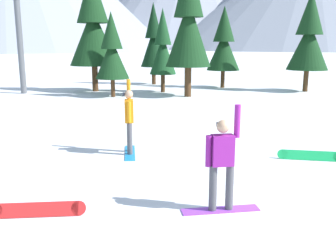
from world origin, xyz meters
name	(u,v)px	position (x,y,z in m)	size (l,w,h in m)	color
ground_plane	(309,208)	(0.00, 0.00, 0.00)	(800.00, 800.00, 0.00)	white
snowboarder_foreground	(222,162)	(-1.69, -0.18, 0.96)	(1.50, 0.57, 2.01)	#993FD8
snowboarder_midground	(129,119)	(-3.96, 3.56, 1.00)	(0.50, 1.54, 2.09)	#1E8CD8
loose_snowboard_near_left	(37,209)	(-5.05, -0.58, 0.13)	(1.76, 0.39, 0.25)	red
loose_snowboard_far_spare	(310,155)	(0.99, 3.16, 0.13)	(1.71, 0.32, 0.26)	#19B259
pine_tree_short	(224,44)	(0.17, 20.34, 3.06)	(2.30, 2.30, 5.60)	#472D19
pine_tree_young	(154,40)	(-4.89, 22.41, 3.30)	(1.96, 1.96, 6.07)	#472D19
pine_tree_twin	(163,47)	(-3.90, 17.63, 2.85)	(1.69, 1.69, 5.24)	#472D19
pine_tree_broad	(93,26)	(-8.36, 17.93, 4.16)	(3.11, 3.11, 7.63)	#472D19
pine_tree_leaning	(309,37)	(5.38, 18.44, 3.47)	(2.61, 2.61, 6.36)	#472D19
pine_tree_tall	(189,21)	(-2.30, 15.64, 4.34)	(2.61, 2.61, 7.97)	#472D19
pine_tree_slender	(112,51)	(-6.68, 15.25, 2.65)	(1.95, 1.95, 4.86)	#472D19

